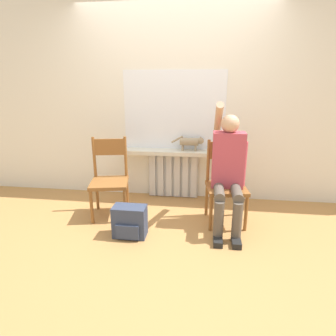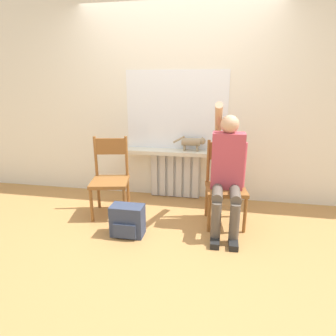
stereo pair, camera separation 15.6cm
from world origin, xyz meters
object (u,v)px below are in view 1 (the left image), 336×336
at_px(cat, 191,142).
at_px(backpack, 130,222).
at_px(chair_left, 110,178).
at_px(chair_right, 226,183).
at_px(person, 228,167).

distance_m(cat, backpack, 1.38).
bearing_deg(backpack, cat, 62.41).
height_order(chair_left, chair_right, same).
bearing_deg(chair_right, cat, 118.87).
bearing_deg(backpack, chair_right, 26.01).
distance_m(chair_left, cat, 1.15).
relative_size(chair_left, backpack, 2.73).
bearing_deg(chair_left, cat, 20.81).
bearing_deg(chair_left, backpack, -64.92).
height_order(person, backpack, person).
xyz_separation_m(chair_left, chair_right, (1.36, 0.00, 0.00)).
distance_m(chair_left, person, 1.38).
height_order(chair_left, person, person).
relative_size(chair_left, person, 0.68).
distance_m(chair_left, backpack, 0.68).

